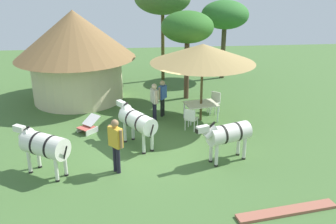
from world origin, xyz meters
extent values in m
plane|color=#456934|center=(0.00, 0.00, 0.00)|extent=(36.00, 36.00, 0.00)
cylinder|color=beige|center=(-3.03, 5.63, 1.02)|extent=(4.21, 4.21, 2.05)
cone|color=olive|center=(-3.03, 5.63, 3.14)|extent=(5.59, 5.59, 2.19)
cylinder|color=brown|center=(2.36, 2.36, 1.23)|extent=(0.10, 0.10, 2.47)
cone|color=#A0854F|center=(2.36, 2.36, 2.84)|extent=(4.20, 4.20, 0.75)
cube|color=#EBE7CA|center=(2.36, 2.36, 0.72)|extent=(1.44, 1.19, 0.04)
cylinder|color=silver|center=(1.70, 2.67, 0.35)|extent=(0.06, 0.06, 0.70)
cylinder|color=silver|center=(2.85, 2.88, 0.35)|extent=(0.06, 0.06, 0.70)
cylinder|color=silver|center=(1.86, 1.84, 0.35)|extent=(0.06, 0.06, 0.70)
cylinder|color=silver|center=(3.01, 2.05, 0.35)|extent=(0.06, 0.06, 0.70)
cube|color=white|center=(1.81, 1.41, 0.45)|extent=(0.59, 0.58, 0.04)
cube|color=white|center=(1.71, 1.25, 0.68)|extent=(0.40, 0.26, 0.45)
cylinder|color=white|center=(1.73, 1.66, 0.23)|extent=(0.04, 0.04, 0.45)
cylinder|color=white|center=(2.06, 1.47, 0.23)|extent=(0.04, 0.04, 0.45)
cylinder|color=white|center=(1.55, 1.35, 0.23)|extent=(0.04, 0.04, 0.45)
cylinder|color=white|center=(1.88, 1.16, 0.23)|extent=(0.04, 0.04, 0.45)
cube|color=white|center=(3.08, 3.18, 0.45)|extent=(0.61, 0.61, 0.04)
cube|color=white|center=(3.20, 3.33, 0.68)|extent=(0.36, 0.32, 0.45)
cylinder|color=white|center=(3.10, 2.92, 0.23)|extent=(0.04, 0.04, 0.45)
cylinder|color=white|center=(2.81, 3.17, 0.23)|extent=(0.04, 0.04, 0.45)
cylinder|color=white|center=(3.34, 3.19, 0.23)|extent=(0.04, 0.04, 0.45)
cylinder|color=white|center=(3.05, 3.44, 0.23)|extent=(0.04, 0.04, 0.45)
cylinder|color=black|center=(0.76, 2.95, 0.39)|extent=(0.12, 0.12, 0.79)
cylinder|color=black|center=(0.84, 3.06, 0.39)|extent=(0.12, 0.12, 0.79)
cube|color=#355AB4|center=(0.80, 3.01, 1.07)|extent=(0.41, 0.46, 0.56)
cylinder|color=tan|center=(0.66, 2.81, 1.09)|extent=(0.08, 0.08, 0.53)
cylinder|color=tan|center=(0.94, 3.21, 1.09)|extent=(0.08, 0.08, 0.53)
sphere|color=tan|center=(0.80, 3.01, 1.48)|extent=(0.21, 0.21, 0.21)
cylinder|color=black|center=(0.41, 2.55, 0.40)|extent=(0.12, 0.12, 0.80)
cylinder|color=black|center=(0.45, 2.41, 0.40)|extent=(0.12, 0.12, 0.80)
cube|color=beige|center=(0.43, 2.48, 1.09)|extent=(0.32, 0.47, 0.57)
cylinder|color=beige|center=(0.36, 2.72, 1.11)|extent=(0.08, 0.08, 0.54)
cylinder|color=beige|center=(0.50, 2.24, 1.11)|extent=(0.08, 0.08, 0.54)
sphere|color=beige|center=(0.43, 2.48, 1.50)|extent=(0.22, 0.22, 0.22)
cylinder|color=black|center=(-1.08, -1.60, 0.44)|extent=(0.13, 0.13, 0.88)
cylinder|color=black|center=(-0.98, -1.72, 0.44)|extent=(0.13, 0.13, 0.88)
cube|color=gold|center=(-1.03, -1.66, 1.20)|extent=(0.48, 0.51, 0.63)
cylinder|color=#956F49|center=(-1.20, -1.45, 1.21)|extent=(0.09, 0.09, 0.59)
cylinder|color=#956F49|center=(-0.85, -1.86, 1.21)|extent=(0.09, 0.09, 0.59)
sphere|color=#956F49|center=(-1.03, -1.66, 1.65)|extent=(0.24, 0.24, 0.24)
cube|color=#CD564C|center=(-2.29, 1.52, 0.22)|extent=(0.76, 0.76, 0.03)
cube|color=silver|center=(-2.10, 1.72, 0.44)|extent=(0.75, 0.75, 0.31)
cube|color=silver|center=(-2.06, 1.38, 0.11)|extent=(0.44, 0.47, 0.22)
cube|color=silver|center=(-2.44, 1.74, 0.11)|extent=(0.44, 0.47, 0.22)
cylinder|color=silver|center=(2.60, -1.26, 0.99)|extent=(1.56, 1.08, 0.61)
cylinder|color=black|center=(2.86, -1.16, 0.99)|extent=(0.29, 0.61, 0.62)
cylinder|color=black|center=(2.35, -1.35, 0.99)|extent=(0.29, 0.61, 0.62)
cylinder|color=silver|center=(1.92, -1.51, 1.17)|extent=(0.59, 0.44, 0.48)
cube|color=silver|center=(1.66, -1.61, 1.33)|extent=(0.44, 0.31, 0.20)
cube|color=black|center=(1.49, -1.67, 1.30)|extent=(0.15, 0.15, 0.12)
cube|color=black|center=(1.92, -1.51, 1.37)|extent=(0.36, 0.17, 0.28)
cylinder|color=silver|center=(2.14, -1.61, 0.38)|extent=(0.11, 0.11, 0.76)
cylinder|color=black|center=(2.14, -1.61, 0.03)|extent=(0.13, 0.13, 0.06)
cylinder|color=silver|center=(2.02, -1.29, 0.38)|extent=(0.11, 0.11, 0.76)
cylinder|color=black|center=(2.02, -1.29, 0.03)|extent=(0.13, 0.13, 0.06)
cylinder|color=silver|center=(3.17, -1.22, 0.38)|extent=(0.11, 0.11, 0.76)
cylinder|color=black|center=(3.17, -1.22, 0.03)|extent=(0.13, 0.13, 0.06)
cylinder|color=silver|center=(3.05, -0.91, 0.38)|extent=(0.11, 0.11, 0.76)
cylinder|color=black|center=(3.05, -0.91, 0.03)|extent=(0.13, 0.13, 0.06)
cylinder|color=black|center=(3.32, -0.99, 0.89)|extent=(0.24, 0.13, 0.53)
cylinder|color=silver|center=(-3.15, -1.59, 0.99)|extent=(1.60, 1.38, 0.70)
cylinder|color=black|center=(-2.91, -1.75, 0.99)|extent=(0.46, 0.64, 0.71)
cylinder|color=black|center=(-3.37, -1.44, 0.99)|extent=(0.46, 0.64, 0.71)
cylinder|color=silver|center=(-3.76, -1.19, 1.17)|extent=(0.63, 0.56, 0.51)
cube|color=silver|center=(-3.99, -1.04, 1.33)|extent=(0.43, 0.37, 0.20)
cube|color=black|center=(-4.14, -0.94, 1.30)|extent=(0.17, 0.17, 0.12)
cube|color=black|center=(-3.76, -1.19, 1.37)|extent=(0.33, 0.23, 0.28)
cylinder|color=silver|center=(-3.72, -1.44, 0.37)|extent=(0.11, 0.11, 0.73)
cylinder|color=black|center=(-3.72, -1.44, 0.03)|extent=(0.13, 0.13, 0.06)
cylinder|color=silver|center=(-3.51, -1.12, 0.37)|extent=(0.11, 0.11, 0.73)
cylinder|color=black|center=(-3.51, -1.12, 0.03)|extent=(0.13, 0.13, 0.06)
cylinder|color=silver|center=(-2.79, -2.05, 0.37)|extent=(0.11, 0.11, 0.73)
cylinder|color=black|center=(-2.79, -2.05, 0.03)|extent=(0.13, 0.13, 0.06)
cylinder|color=silver|center=(-2.58, -1.73, 0.37)|extent=(0.11, 0.11, 0.73)
cylinder|color=black|center=(-2.58, -1.73, 0.03)|extent=(0.13, 0.13, 0.06)
cylinder|color=black|center=(-2.50, -2.01, 0.89)|extent=(0.22, 0.17, 0.53)
cylinder|color=silver|center=(-0.32, 0.11, 0.98)|extent=(1.37, 1.66, 0.63)
cylinder|color=black|center=(-0.15, -0.16, 0.98)|extent=(0.58, 0.41, 0.64)
cylinder|color=black|center=(-0.47, 0.35, 0.98)|extent=(0.58, 0.41, 0.64)
cylinder|color=silver|center=(-0.74, 0.77, 1.16)|extent=(0.52, 0.60, 0.49)
cube|color=silver|center=(-0.89, 1.01, 1.32)|extent=(0.37, 0.43, 0.20)
cube|color=black|center=(-0.98, 1.16, 1.29)|extent=(0.17, 0.17, 0.12)
cube|color=black|center=(-0.74, 0.77, 1.36)|extent=(0.23, 0.33, 0.28)
cylinder|color=silver|center=(-0.78, 0.52, 0.37)|extent=(0.11, 0.11, 0.74)
cylinder|color=black|center=(-0.78, 0.52, 0.03)|extent=(0.13, 0.13, 0.06)
cylinder|color=silver|center=(-0.49, 0.71, 0.37)|extent=(0.11, 0.11, 0.74)
cylinder|color=black|center=(-0.49, 0.71, 0.03)|extent=(0.13, 0.13, 0.06)
cylinder|color=silver|center=(-0.14, -0.49, 0.37)|extent=(0.11, 0.11, 0.74)
cylinder|color=black|center=(-0.14, -0.49, 0.03)|extent=(0.13, 0.13, 0.06)
cylinder|color=silver|center=(0.15, -0.30, 0.37)|extent=(0.11, 0.11, 0.74)
cylinder|color=black|center=(0.15, -0.30, 0.03)|extent=(0.13, 0.13, 0.06)
cylinder|color=black|center=(0.13, -0.60, 0.88)|extent=(0.17, 0.23, 0.53)
cylinder|color=#503829|center=(2.17, 5.28, 1.39)|extent=(0.23, 0.23, 2.78)
ellipsoid|color=#2D6722|center=(2.17, 5.28, 3.45)|extent=(2.44, 2.44, 1.46)
cylinder|color=#433C27|center=(4.76, 8.73, 1.43)|extent=(0.26, 0.26, 2.86)
ellipsoid|color=#2E6D2A|center=(4.76, 8.73, 3.58)|extent=(2.61, 2.61, 1.57)
cylinder|color=#4A441E|center=(1.33, 8.74, 1.84)|extent=(0.19, 0.19, 3.69)
cube|color=#A25C48|center=(3.45, -4.23, 0.04)|extent=(2.82, 0.80, 0.08)
camera|label=1|loc=(-0.49, -12.27, 6.01)|focal=40.70mm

